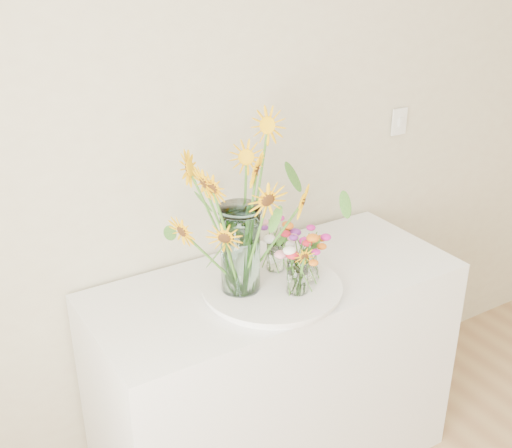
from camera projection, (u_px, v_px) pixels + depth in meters
The scene contains 10 objects.
counter at pixel (275, 377), 2.57m from camera, with size 1.40×0.60×0.90m, color white.
tray at pixel (272, 289), 2.29m from camera, with size 0.48×0.48×0.03m, color white.
mason_jar at pixel (240, 249), 2.20m from camera, with size 0.14×0.14×0.32m, color #A5CDD1.
sunflower_bouquet at pixel (240, 208), 2.13m from camera, with size 0.91×0.91×0.63m, color #FFB505, non-canonical shape.
small_vase_a at pixel (297, 276), 2.22m from camera, with size 0.08×0.08×0.13m, color white.
wildflower_posy_a at pixel (298, 265), 2.20m from camera, with size 0.21×0.21×0.22m, color orange, non-canonical shape.
small_vase_b at pixel (307, 265), 2.30m from camera, with size 0.08×0.08×0.12m, color white, non-canonical shape.
wildflower_posy_b at pixel (308, 254), 2.28m from camera, with size 0.23×0.23×0.21m, color orange, non-canonical shape.
small_vase_c at pixel (276, 256), 2.37m from camera, with size 0.07×0.07×0.12m, color white.
wildflower_posy_c at pixel (276, 245), 2.35m from camera, with size 0.21×0.21×0.21m, color orange, non-canonical shape.
Camera 1 is at (-1.43, 0.21, 2.09)m, focal length 45.00 mm.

